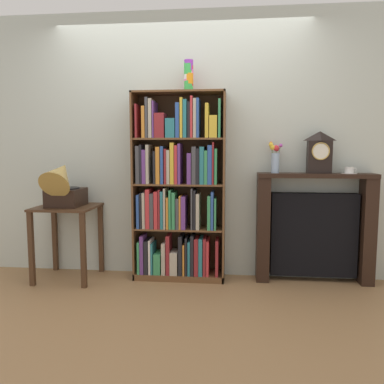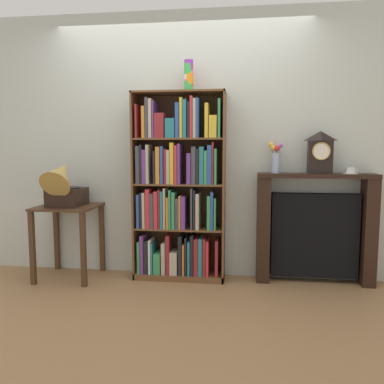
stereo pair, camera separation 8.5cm
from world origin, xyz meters
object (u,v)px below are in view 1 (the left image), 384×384
(fireplace_mantel, at_px, (314,229))
(teacup_with_saucer, at_px, (349,171))
(flower_vase, at_px, (275,157))
(cup_stack, at_px, (189,76))
(gramophone, at_px, (63,184))
(side_table_left, at_px, (67,223))
(bookshelf, at_px, (178,194))
(mantel_clock, at_px, (319,152))

(fireplace_mantel, relative_size, teacup_with_saucer, 7.65)
(flower_vase, xyz_separation_m, teacup_with_saucer, (0.68, -0.01, -0.13))
(cup_stack, relative_size, gramophone, 0.56)
(cup_stack, relative_size, flower_vase, 0.98)
(side_table_left, distance_m, gramophone, 0.40)
(side_table_left, bearing_deg, flower_vase, 4.68)
(teacup_with_saucer, bearing_deg, fireplace_mantel, 176.31)
(flower_vase, bearing_deg, gramophone, -173.29)
(fireplace_mantel, distance_m, flower_vase, 0.78)
(bookshelf, distance_m, mantel_clock, 1.39)
(cup_stack, xyz_separation_m, gramophone, (-1.18, -0.21, -1.02))
(fireplace_mantel, bearing_deg, mantel_clock, -45.53)
(teacup_with_saucer, bearing_deg, mantel_clock, -179.41)
(side_table_left, bearing_deg, mantel_clock, 3.65)
(side_table_left, relative_size, teacup_with_saucer, 5.09)
(side_table_left, bearing_deg, bookshelf, 6.17)
(side_table_left, distance_m, flower_vase, 2.11)
(gramophone, bearing_deg, mantel_clock, 5.34)
(side_table_left, xyz_separation_m, mantel_clock, (2.41, 0.15, 0.69))
(cup_stack, xyz_separation_m, flower_vase, (0.82, 0.03, -0.76))
(gramophone, bearing_deg, fireplace_mantel, 5.92)
(cup_stack, relative_size, side_table_left, 0.40)
(cup_stack, bearing_deg, teacup_with_saucer, 0.87)
(cup_stack, height_order, side_table_left, cup_stack)
(cup_stack, bearing_deg, flower_vase, 2.12)
(bookshelf, distance_m, flower_vase, 1.00)
(mantel_clock, bearing_deg, flower_vase, 178.52)
(mantel_clock, xyz_separation_m, flower_vase, (-0.40, 0.01, -0.04))
(fireplace_mantel, bearing_deg, bookshelf, -177.40)
(bookshelf, distance_m, fireplace_mantel, 1.35)
(side_table_left, height_order, gramophone, gramophone)
(side_table_left, height_order, mantel_clock, mantel_clock)
(bookshelf, bearing_deg, teacup_with_saucer, 1.43)
(fireplace_mantel, relative_size, mantel_clock, 2.78)
(mantel_clock, bearing_deg, gramophone, -174.66)
(cup_stack, height_order, flower_vase, cup_stack)
(side_table_left, bearing_deg, gramophone, -90.00)
(gramophone, relative_size, mantel_clock, 1.33)
(bookshelf, height_order, mantel_clock, bookshelf)
(cup_stack, bearing_deg, bookshelf, -170.73)
(cup_stack, bearing_deg, side_table_left, -173.55)
(cup_stack, distance_m, gramophone, 1.57)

